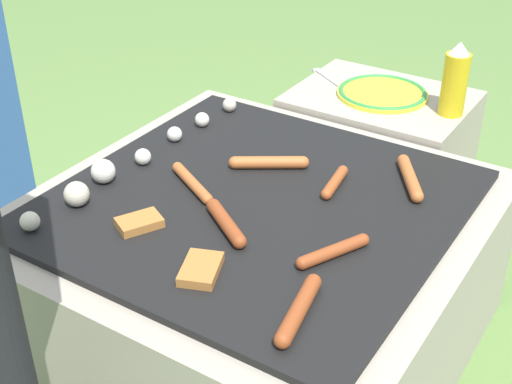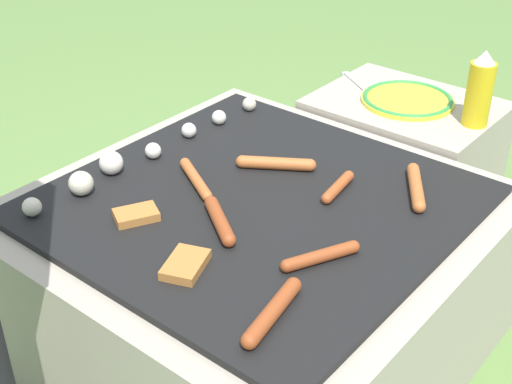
{
  "view_description": "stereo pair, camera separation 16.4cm",
  "coord_description": "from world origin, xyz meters",
  "views": [
    {
      "loc": [
        -1.18,
        -0.76,
        1.32
      ],
      "look_at": [
        0.0,
        0.0,
        0.47
      ],
      "focal_mm": 50.0,
      "sensor_mm": 36.0,
      "label": 1
    },
    {
      "loc": [
        -1.09,
        -0.89,
        1.32
      ],
      "look_at": [
        0.0,
        0.0,
        0.47
      ],
      "focal_mm": 50.0,
      "sensor_mm": 36.0,
      "label": 2
    }
  ],
  "objects": [
    {
      "name": "side_ledge",
      "position": [
        0.71,
        0.0,
        0.22
      ],
      "size": [
        0.41,
        0.53,
        0.45
      ],
      "color": "#A89E8C",
      "rests_on": "ground_plane"
    },
    {
      "name": "sausage_front_left",
      "position": [
        -0.04,
        0.16,
        0.46
      ],
      "size": [
        0.11,
        0.18,
        0.03
      ],
      "color": "#B7602D",
      "rests_on": "grill"
    },
    {
      "name": "fork_utensil",
      "position": [
        0.74,
        0.2,
        0.45
      ],
      "size": [
        0.12,
        0.17,
        0.01
      ],
      "color": "silver",
      "rests_on": "side_ledge"
    },
    {
      "name": "condiment_bottle",
      "position": [
        0.7,
        -0.22,
        0.55
      ],
      "size": [
        0.07,
        0.07,
        0.22
      ],
      "color": "gold",
      "rests_on": "side_ledge"
    },
    {
      "name": "sausage_front_center",
      "position": [
        0.15,
        -0.13,
        0.46
      ],
      "size": [
        0.15,
        0.04,
        0.03
      ],
      "color": "#A34C23",
      "rests_on": "grill"
    },
    {
      "name": "grill",
      "position": [
        0.0,
        0.0,
        0.22
      ],
      "size": [
        1.0,
        1.0,
        0.45
      ],
      "color": "#A89E8C",
      "rests_on": "ground_plane"
    },
    {
      "name": "plate_colorful",
      "position": [
        0.71,
        0.0,
        0.46
      ],
      "size": [
        0.27,
        0.27,
        0.02
      ],
      "color": "yellow",
      "rests_on": "side_ledge"
    },
    {
      "name": "mushroom_row",
      "position": [
        -0.07,
        0.34,
        0.47
      ],
      "size": [
        0.78,
        0.08,
        0.06
      ],
      "color": "beige",
      "rests_on": "grill"
    },
    {
      "name": "sausage_mid_left",
      "position": [
        0.14,
        0.05,
        0.46
      ],
      "size": [
        0.12,
        0.17,
        0.03
      ],
      "color": "#B7602D",
      "rests_on": "grill"
    },
    {
      "name": "bread_slice_right",
      "position": [
        -0.23,
        0.15,
        0.46
      ],
      "size": [
        0.11,
        0.1,
        0.02
      ],
      "color": "#B27033",
      "rests_on": "grill"
    },
    {
      "name": "sausage_back_center",
      "position": [
        -0.14,
        -0.01,
        0.46
      ],
      "size": [
        0.12,
        0.16,
        0.03
      ],
      "color": "#93421E",
      "rests_on": "grill"
    },
    {
      "name": "sausage_front_right",
      "position": [
        0.26,
        -0.27,
        0.46
      ],
      "size": [
        0.18,
        0.12,
        0.03
      ],
      "color": "#B7602D",
      "rests_on": "grill"
    },
    {
      "name": "bread_slice_center",
      "position": [
        -0.29,
        -0.06,
        0.46
      ],
      "size": [
        0.12,
        0.11,
        0.02
      ],
      "color": "#B27033",
      "rests_on": "grill"
    },
    {
      "name": "ground_plane",
      "position": [
        0.0,
        0.0,
        0.0
      ],
      "size": [
        14.0,
        14.0,
        0.0
      ],
      "primitive_type": "plane",
      "color": "#608442"
    },
    {
      "name": "sausage_back_right",
      "position": [
        -0.1,
        -0.25,
        0.46
      ],
      "size": [
        0.17,
        0.09,
        0.03
      ],
      "color": "#93421E",
      "rests_on": "grill"
    },
    {
      "name": "sausage_back_left",
      "position": [
        -0.3,
        -0.28,
        0.46
      ],
      "size": [
        0.2,
        0.06,
        0.03
      ],
      "color": "#93421E",
      "rests_on": "grill"
    }
  ]
}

